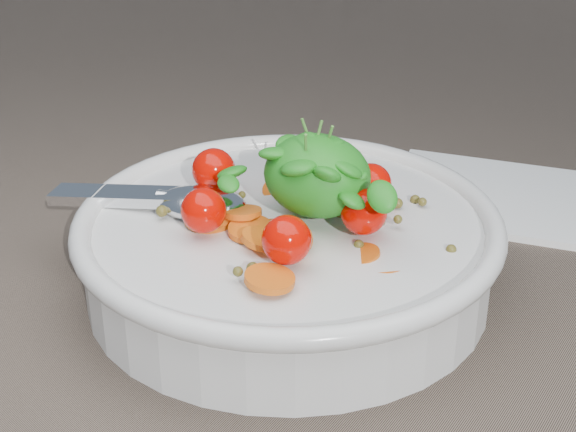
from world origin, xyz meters
The scene contains 3 objects.
ground centered at (0.00, 0.00, 0.00)m, with size 6.00×6.00×0.00m, color #6D5D4E.
bowl centered at (0.01, 0.00, 0.04)m, with size 0.33×0.30×0.13m.
napkin centered at (0.08, 0.22, 0.00)m, with size 0.17×0.15×0.01m, color white.
Camera 1 is at (0.30, -0.46, 0.34)m, focal length 55.00 mm.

